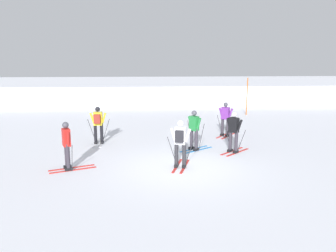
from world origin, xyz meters
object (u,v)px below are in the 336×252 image
skier_white (180,142)px  skier_purple (225,118)px  skier_red (67,144)px  trail_marker_pole (247,96)px  skier_yellow (98,123)px  skier_black (234,131)px  skier_green (194,129)px

skier_white → skier_purple: same height
skier_purple → skier_red: same height
skier_purple → trail_marker_pole: (2.97, 6.27, 0.36)m
skier_yellow → skier_purple: (6.09, 1.14, -0.04)m
skier_black → skier_red: (-6.31, -1.76, 0.00)m
skier_white → skier_red: bearing=179.4°
trail_marker_pole → skier_white: bearing=-117.4°
skier_white → skier_yellow: same height
skier_white → trail_marker_pole: 12.43m
skier_black → skier_red: same height
skier_black → skier_purple: size_ratio=1.00×
skier_purple → skier_green: (-1.92, -2.49, 0.00)m
skier_green → skier_red: size_ratio=1.00×
skier_black → skier_white: bearing=-142.9°
skier_white → skier_red: size_ratio=1.00×
skier_green → trail_marker_pole: size_ratio=0.67×
skier_yellow → skier_purple: bearing=10.6°
trail_marker_pole → skier_yellow: bearing=-140.7°
skier_black → trail_marker_pole: 9.82m
skier_green → skier_black: bearing=-16.7°
skier_yellow → skier_black: bearing=-17.6°
skier_purple → skier_red: size_ratio=1.00×
skier_yellow → skier_green: size_ratio=1.00×
skier_yellow → skier_black: 6.02m
skier_black → skier_green: size_ratio=1.00×
trail_marker_pole → skier_red: bearing=-131.2°
skier_black → skier_green: bearing=163.3°
skier_green → trail_marker_pole: (4.89, 8.76, 0.36)m
skier_white → skier_red: 3.93m
skier_white → trail_marker_pole: trail_marker_pole is taller
skier_green → skier_purple: bearing=52.4°
skier_white → skier_purple: 5.50m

